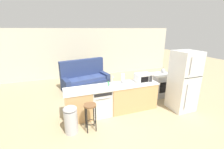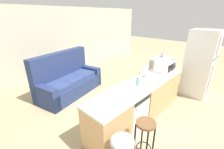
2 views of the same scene
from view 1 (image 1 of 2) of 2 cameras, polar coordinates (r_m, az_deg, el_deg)
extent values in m
plane|color=tan|center=(4.95, -1.33, -14.22)|extent=(24.00, 24.00, 0.00)
cube|color=beige|center=(8.47, -8.56, 8.25)|extent=(10.00, 0.06, 2.60)
cube|color=tan|center=(4.57, -12.66, -11.31)|extent=(0.75, 0.62, 0.86)
cube|color=tan|center=(5.04, 7.67, -8.26)|extent=(1.55, 0.62, 0.86)
cube|color=white|center=(4.60, 0.37, -4.48)|extent=(2.94, 0.66, 0.04)
cube|color=brown|center=(4.97, 0.35, -13.52)|extent=(2.86, 0.56, 0.08)
cube|color=silver|center=(4.68, -4.32, -10.32)|extent=(0.58, 0.58, 0.84)
cube|color=black|center=(4.27, -3.34, -7.77)|extent=(0.52, 0.01, 0.08)
cylinder|color=#B2B2B7|center=(4.30, -3.27, -9.05)|extent=(0.44, 0.02, 0.02)
cube|color=#A8AAB2|center=(6.24, 17.90, -3.90)|extent=(0.76, 0.64, 0.85)
cube|color=black|center=(5.99, 19.81, -4.54)|extent=(0.53, 0.01, 0.43)
cylinder|color=silver|center=(5.90, 20.17, -2.54)|extent=(0.61, 0.03, 0.03)
cube|color=white|center=(6.10, 18.28, 0.05)|extent=(0.76, 0.64, 0.05)
torus|color=black|center=(5.90, 17.73, -0.28)|extent=(0.16, 0.16, 0.01)
torus|color=black|center=(6.11, 20.29, 0.05)|extent=(0.16, 0.16, 0.01)
torus|color=black|center=(6.09, 16.30, 0.39)|extent=(0.16, 0.16, 0.01)
torus|color=black|center=(6.30, 18.83, 0.69)|extent=(0.16, 0.16, 0.01)
cube|color=silver|center=(5.30, 25.57, -2.29)|extent=(0.72, 0.70, 1.93)
cylinder|color=#B2B2B7|center=(4.76, 27.87, 2.87)|extent=(0.02, 0.02, 0.51)
cylinder|color=#B2B2B7|center=(5.06, 26.36, -7.78)|extent=(0.02, 0.02, 0.84)
cube|color=black|center=(5.01, 28.71, -1.01)|extent=(0.68, 0.01, 0.01)
cube|color=white|center=(4.98, 11.74, -1.19)|extent=(0.50, 0.36, 0.28)
cube|color=black|center=(4.81, 12.40, -1.89)|extent=(0.27, 0.01, 0.18)
cube|color=#2D2D33|center=(4.93, 14.53, -1.59)|extent=(0.11, 0.01, 0.21)
cylinder|color=silver|center=(4.65, 0.06, -3.81)|extent=(0.07, 0.07, 0.03)
cylinder|color=silver|center=(4.60, 0.06, -2.12)|extent=(0.02, 0.02, 0.26)
cylinder|color=silver|center=(4.49, 0.36, -0.83)|extent=(0.02, 0.14, 0.02)
cylinder|color=#4C4C51|center=(4.90, 4.16, -2.85)|extent=(0.14, 0.14, 0.01)
cylinder|color=white|center=(4.85, 4.20, -1.29)|extent=(0.11, 0.11, 0.27)
cylinder|color=#4CB266|center=(4.55, -1.34, -3.52)|extent=(0.06, 0.06, 0.14)
cylinder|color=black|center=(4.52, -1.35, -2.47)|extent=(0.02, 0.02, 0.04)
sphere|color=#B2B2B7|center=(6.27, 18.88, 1.48)|extent=(0.17, 0.17, 0.17)
sphere|color=black|center=(6.25, 18.96, 2.32)|extent=(0.03, 0.03, 0.03)
cone|color=#B2B2B7|center=(6.32, 19.47, 1.69)|extent=(0.08, 0.04, 0.06)
cylinder|color=brown|center=(3.89, -8.41, -11.51)|extent=(0.32, 0.32, 0.04)
cylinder|color=black|center=(3.97, -9.48, -17.16)|extent=(0.03, 0.03, 0.70)
cylinder|color=black|center=(4.01, -6.20, -16.68)|extent=(0.03, 0.03, 0.70)
cylinder|color=black|center=(4.16, -10.08, -15.49)|extent=(0.03, 0.03, 0.70)
cylinder|color=black|center=(4.19, -6.96, -15.05)|extent=(0.03, 0.03, 0.70)
torus|color=black|center=(4.15, -8.10, -17.59)|extent=(0.25, 0.25, 0.02)
cylinder|color=#B7B7BC|center=(4.12, -15.34, -16.90)|extent=(0.34, 0.34, 0.62)
ellipsoid|color=#B7B7BC|center=(3.93, -15.76, -12.53)|extent=(0.35, 0.35, 0.14)
cube|color=navy|center=(6.76, -9.82, -3.64)|extent=(2.15, 1.33, 0.42)
cube|color=navy|center=(6.92, -11.09, 0.49)|extent=(2.00, 0.69, 1.27)
cube|color=navy|center=(6.46, -17.22, -4.23)|extent=(0.40, 0.92, 0.62)
cube|color=navy|center=(7.10, -3.20, -1.53)|extent=(0.40, 0.92, 0.62)
cube|color=#35477D|center=(6.45, -14.25, -2.41)|extent=(0.69, 0.74, 0.12)
cube|color=#35477D|center=(6.63, -9.77, -1.58)|extent=(0.69, 0.74, 0.12)
cube|color=#35477D|center=(6.85, -5.55, -0.80)|extent=(0.69, 0.74, 0.12)
camera|label=2|loc=(2.71, -44.20, 6.56)|focal=24.00mm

